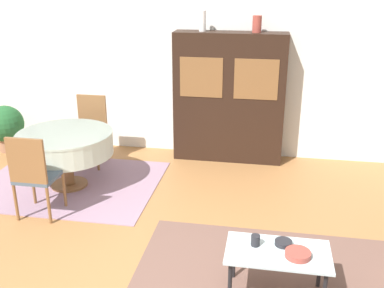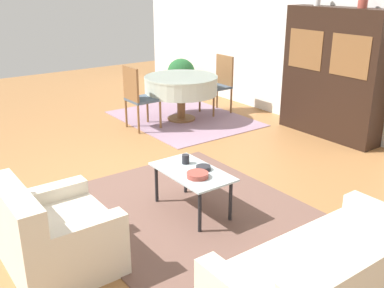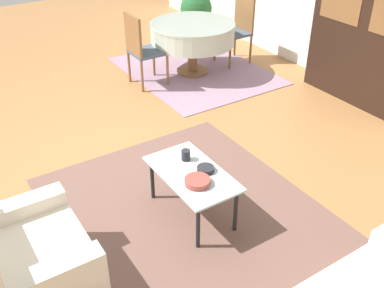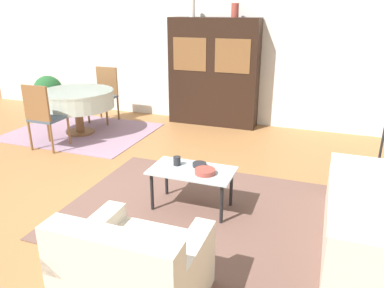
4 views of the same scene
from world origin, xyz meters
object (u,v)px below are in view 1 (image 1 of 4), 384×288
Objects in this scene: dining_chair_far at (90,126)px; coffee_table at (278,257)px; dining_table at (65,144)px; dining_chair_near at (33,172)px; vase_tall at (203,21)px; display_cabinet at (229,98)px; potted_plant at (5,125)px; cup at (255,240)px; vase_short at (257,24)px; bowl at (298,254)px; bowl_small at (283,243)px.

coffee_table is at bearing 136.30° from dining_chair_far.
dining_chair_near is (-0.00, -0.84, -0.03)m from dining_table.
vase_tall is (1.59, 1.37, 1.46)m from dining_table.
dining_chair_far is at bearing -165.26° from display_cabinet.
dining_chair_near and dining_chair_far have the same top height.
display_cabinet reaches higher than potted_plant.
display_cabinet is at bearing 47.94° from dining_chair_near.
vase_tall reaches higher than dining_chair_far.
dining_table reaches higher than potted_plant.
display_cabinet is (-0.74, 3.14, 0.56)m from coffee_table.
dining_chair_far is at bearing 134.83° from cup.
coffee_table is 3.73m from vase_tall.
dining_chair_far is (-0.00, 0.84, -0.03)m from dining_table.
vase_tall is at bearing 110.07° from coffee_table.
dining_table is 5.39× the size of vase_short.
vase_short is at bearing -167.41° from dining_chair_far.
potted_plant is (-4.07, 2.78, -0.08)m from cup.
display_cabinet is at bearing 103.27° from coffee_table.
bowl is at bearing -17.21° from cup.
display_cabinet is at bearing -165.26° from dining_chair_far.
dining_table is 3.07m from cup.
dining_table is at bearing -149.81° from vase_short.
dining_chair_near is at bearing -125.67° from vase_tall.
bowl_small is (2.78, -1.66, -0.13)m from dining_table.
coffee_table is 0.23m from cup.
dining_chair_near reaches higher than coffee_table.
dining_chair_near reaches higher than cup.
cup is at bearing -168.22° from bowl_small.
potted_plant is (-4.27, 2.84, 0.03)m from coffee_table.
vase_short reaches higher than display_cabinet.
bowl is (2.90, -2.67, -0.09)m from dining_chair_far.
dining_chair_near is 3.11m from vase_tall.
dining_chair_near reaches higher than potted_plant.
dining_chair_near reaches higher than dining_table.
display_cabinet is 3.35m from bowl.
cup is (-0.20, 0.06, 0.10)m from coffee_table.
coffee_table is 5.91× the size of bowl_small.
bowl_small is (2.78, -2.51, -0.09)m from dining_chair_far.
potted_plant reaches higher than bowl.
bowl is 0.75× the size of vase_tall.
dining_chair_near is 4.41× the size of vase_short.
display_cabinet is 8.89× the size of bowl.
dining_chair_far is (-2.74, 2.62, 0.17)m from coffee_table.
display_cabinet is 3.58m from potted_plant.
coffee_table is 3.89× the size of vase_short.
dining_table is at bearing -139.24° from vase_tall.
dining_chair_near is at bearing -136.77° from vase_short.
cup is at bearing 162.79° from bowl.
dining_table is 0.84m from dining_chair_near.
dining_chair_near is 1.36× the size of potted_plant.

